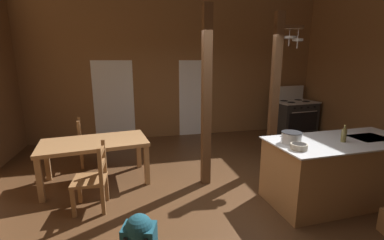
# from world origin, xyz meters

# --- Properties ---
(ground_plane) EXTENTS (8.53, 7.95, 0.10)m
(ground_plane) POSITION_xyz_m (0.00, 0.00, -0.05)
(ground_plane) COLOR #4C301C
(wall_back) EXTENTS (8.53, 0.14, 4.54)m
(wall_back) POSITION_xyz_m (0.00, 3.64, 2.27)
(wall_back) COLOR brown
(wall_back) RESTS_ON ground_plane
(glazed_door_back_left) EXTENTS (1.00, 0.01, 2.05)m
(glazed_door_back_left) POSITION_xyz_m (-1.74, 3.57, 1.02)
(glazed_door_back_left) COLOR white
(glazed_door_back_left) RESTS_ON ground_plane
(glazed_panel_back_right) EXTENTS (0.84, 0.01, 2.05)m
(glazed_panel_back_right) POSITION_xyz_m (0.39, 3.57, 1.02)
(glazed_panel_back_right) COLOR white
(glazed_panel_back_right) RESTS_ON ground_plane
(kitchen_island) EXTENTS (2.19, 1.04, 0.94)m
(kitchen_island) POSITION_xyz_m (1.62, -0.37, 0.47)
(kitchen_island) COLOR #9E7044
(kitchen_island) RESTS_ON ground_plane
(stove_range) EXTENTS (1.22, 0.92, 1.32)m
(stove_range) POSITION_xyz_m (3.15, 3.02, 0.48)
(stove_range) COLOR #2B2B2B
(stove_range) RESTS_ON ground_plane
(support_post_with_pot_rack) EXTENTS (0.54, 0.27, 2.89)m
(support_post_with_pot_rack) POSITION_xyz_m (1.32, 1.00, 1.55)
(support_post_with_pot_rack) COLOR brown
(support_post_with_pot_rack) RESTS_ON ground_plane
(support_post_center) EXTENTS (0.14, 0.14, 2.89)m
(support_post_center) POSITION_xyz_m (-0.15, 0.62, 1.44)
(support_post_center) COLOR brown
(support_post_center) RESTS_ON ground_plane
(dining_table) EXTENTS (1.81, 1.12, 0.74)m
(dining_table) POSITION_xyz_m (-1.96, 1.07, 0.65)
(dining_table) COLOR #9E7044
(dining_table) RESTS_ON ground_plane
(ladderback_chair_near_window) EXTENTS (0.46, 0.46, 0.95)m
(ladderback_chair_near_window) POSITION_xyz_m (-1.89, 0.22, 0.45)
(ladderback_chair_near_window) COLOR olive
(ladderback_chair_near_window) RESTS_ON ground_plane
(ladderback_chair_by_post) EXTENTS (0.50, 0.50, 0.95)m
(ladderback_chair_by_post) POSITION_xyz_m (-2.19, 1.93, 0.45)
(ladderback_chair_by_post) COLOR olive
(ladderback_chair_by_post) RESTS_ON ground_plane
(stockpot_on_counter) EXTENTS (0.35, 0.28, 0.16)m
(stockpot_on_counter) POSITION_xyz_m (0.80, -0.33, 1.02)
(stockpot_on_counter) COLOR silver
(stockpot_on_counter) RESTS_ON kitchen_island
(mixing_bowl_on_counter) EXTENTS (0.21, 0.21, 0.08)m
(mixing_bowl_on_counter) POSITION_xyz_m (0.74, -0.58, 0.97)
(mixing_bowl_on_counter) COLOR #B2A893
(mixing_bowl_on_counter) RESTS_ON kitchen_island
(bottle_tall_on_counter) EXTENTS (0.07, 0.07, 0.25)m
(bottle_tall_on_counter) POSITION_xyz_m (1.54, -0.45, 1.03)
(bottle_tall_on_counter) COLOR brown
(bottle_tall_on_counter) RESTS_ON kitchen_island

